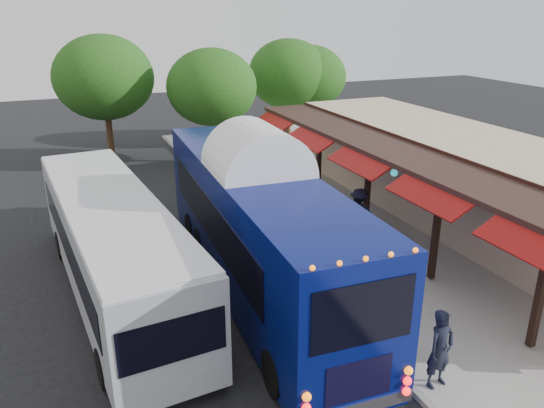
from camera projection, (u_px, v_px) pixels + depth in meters
name	position (u px, v px, depth m)	size (l,w,h in m)	color
ground	(328.00, 307.00, 15.92)	(90.00, 90.00, 0.00)	black
sidewalk	(391.00, 231.00, 21.16)	(10.00, 40.00, 0.15)	#9E9B93
curb	(277.00, 252.00, 19.37)	(0.20, 40.00, 0.16)	gray
station_shelter	(463.00, 179.00, 21.77)	(8.15, 20.00, 3.60)	#C8B18B
coach_bus	(258.00, 221.00, 16.34)	(3.35, 13.23, 4.20)	#081260
city_bus	(113.00, 243.00, 16.00)	(3.60, 12.12, 3.21)	#94979C
ped_a	(440.00, 349.00, 12.10)	(0.71, 0.47, 1.95)	black
ped_b	(271.00, 190.00, 23.24)	(0.79, 0.61, 1.62)	black
ped_c	(321.00, 217.00, 19.73)	(1.15, 0.48, 1.96)	black
ped_d	(358.00, 213.00, 20.17)	(1.25, 0.72, 1.93)	black
tree_left	(212.00, 87.00, 29.44)	(5.03, 5.03, 6.44)	#382314
tree_mid	(288.00, 74.00, 34.11)	(5.21, 5.21, 6.67)	#382314
tree_right	(309.00, 77.00, 34.79)	(4.88, 4.88, 6.25)	#382314
tree_far	(104.00, 78.00, 29.74)	(5.58, 5.58, 7.15)	#382314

